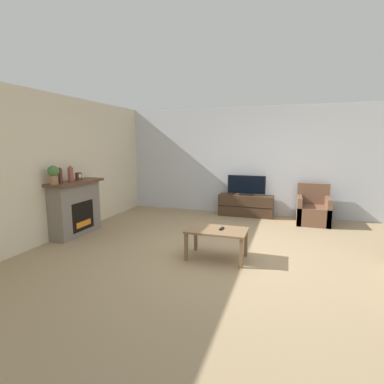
% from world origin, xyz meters
% --- Properties ---
extents(ground_plane, '(24.00, 24.00, 0.00)m').
position_xyz_m(ground_plane, '(0.00, 0.00, 0.00)').
color(ground_plane, '#9E8460').
extents(wall_back, '(12.00, 0.06, 2.70)m').
position_xyz_m(wall_back, '(0.00, 2.97, 1.35)').
color(wall_back, silver).
rests_on(wall_back, ground).
extents(wall_left, '(0.06, 12.00, 2.70)m').
position_xyz_m(wall_left, '(-3.46, 0.00, 1.35)').
color(wall_left, beige).
rests_on(wall_left, ground).
extents(fireplace, '(0.46, 1.23, 1.08)m').
position_xyz_m(fireplace, '(-3.26, 0.10, 0.55)').
color(fireplace, slate).
rests_on(fireplace, ground).
extents(mantel_vase_left, '(0.08, 0.08, 0.29)m').
position_xyz_m(mantel_vase_left, '(-3.24, -0.27, 1.21)').
color(mantel_vase_left, '#512D23').
rests_on(mantel_vase_left, fireplace).
extents(mantel_vase_centre_left, '(0.10, 0.10, 0.30)m').
position_xyz_m(mantel_vase_centre_left, '(-3.24, 0.01, 1.22)').
color(mantel_vase_centre_left, '#994C3D').
rests_on(mantel_vase_centre_left, fireplace).
extents(mantel_clock, '(0.08, 0.11, 0.15)m').
position_xyz_m(mantel_clock, '(-3.24, 0.23, 1.15)').
color(mantel_clock, brown).
rests_on(mantel_clock, fireplace).
extents(potted_plant, '(0.20, 0.20, 0.33)m').
position_xyz_m(potted_plant, '(-3.24, -0.42, 1.26)').
color(potted_plant, '#936B4C').
rests_on(potted_plant, fireplace).
extents(tv_stand, '(1.33, 0.41, 0.53)m').
position_xyz_m(tv_stand, '(-0.28, 2.70, 0.26)').
color(tv_stand, '#422D1E').
rests_on(tv_stand, ground).
extents(tv, '(0.93, 0.18, 0.49)m').
position_xyz_m(tv, '(-0.28, 2.70, 0.75)').
color(tv, black).
rests_on(tv, tv_stand).
extents(armchair, '(0.70, 0.76, 0.88)m').
position_xyz_m(armchair, '(1.26, 2.48, 0.29)').
color(armchair, brown).
rests_on(armchair, ground).
extents(coffee_table, '(0.93, 0.57, 0.47)m').
position_xyz_m(coffee_table, '(-0.31, -0.26, 0.41)').
color(coffee_table, brown).
rests_on(coffee_table, ground).
extents(remote, '(0.05, 0.15, 0.02)m').
position_xyz_m(remote, '(-0.25, -0.23, 0.48)').
color(remote, black).
rests_on(remote, coffee_table).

